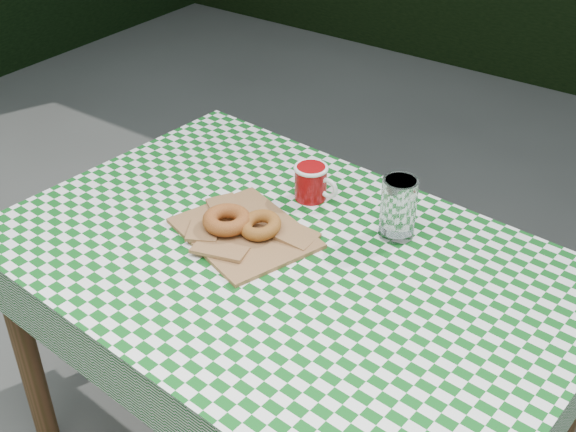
# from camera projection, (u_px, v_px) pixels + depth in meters

# --- Properties ---
(ground) EXTENTS (60.00, 60.00, 0.00)m
(ground) POSITION_uv_depth(u_px,v_px,m) (272.00, 411.00, 2.23)
(ground) COLOR #52514D
(ground) RESTS_ON ground
(table) EXTENTS (1.34, 0.95, 0.75)m
(table) POSITION_uv_depth(u_px,v_px,m) (286.00, 379.00, 1.83)
(table) COLOR #53381C
(table) RESTS_ON ground
(tablecloth) EXTENTS (1.36, 0.97, 0.01)m
(tablecloth) POSITION_uv_depth(u_px,v_px,m) (285.00, 258.00, 1.62)
(tablecloth) COLOR #0D5316
(tablecloth) RESTS_ON table
(paper_bag) EXTENTS (0.37, 0.33, 0.02)m
(paper_bag) POSITION_uv_depth(u_px,v_px,m) (245.00, 232.00, 1.68)
(paper_bag) COLOR olive
(paper_bag) RESTS_ON tablecloth
(bagel_front) EXTENTS (0.15, 0.15, 0.04)m
(bagel_front) POSITION_uv_depth(u_px,v_px,m) (227.00, 220.00, 1.68)
(bagel_front) COLOR #9D5B20
(bagel_front) RESTS_ON paper_bag
(bagel_back) EXTENTS (0.12, 0.12, 0.03)m
(bagel_back) POSITION_uv_depth(u_px,v_px,m) (260.00, 225.00, 1.66)
(bagel_back) COLOR #9A591F
(bagel_back) RESTS_ON paper_bag
(coffee_mug) EXTENTS (0.16, 0.16, 0.09)m
(coffee_mug) POSITION_uv_depth(u_px,v_px,m) (311.00, 182.00, 1.80)
(coffee_mug) COLOR maroon
(coffee_mug) RESTS_ON tablecloth
(drinking_glass) EXTENTS (0.10, 0.10, 0.15)m
(drinking_glass) POSITION_uv_depth(u_px,v_px,m) (398.00, 208.00, 1.65)
(drinking_glass) COLOR white
(drinking_glass) RESTS_ON tablecloth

